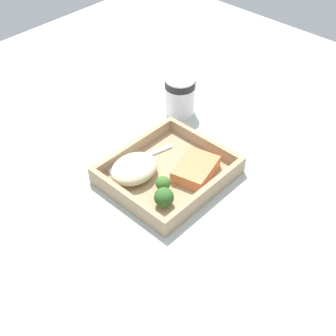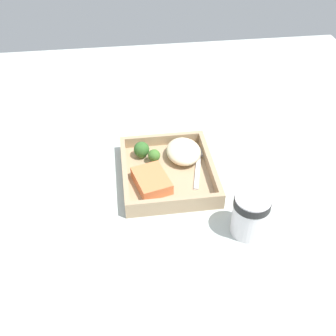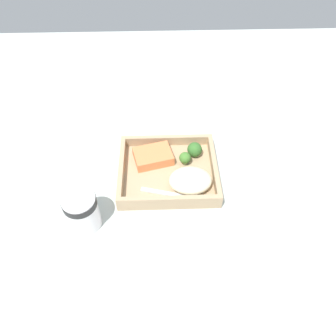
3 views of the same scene
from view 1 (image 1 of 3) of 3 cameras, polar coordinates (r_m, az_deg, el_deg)
ground_plane at (r=100.35cm, az=-0.00°, el=-1.56°), size 160.00×160.00×2.00cm
takeout_tray at (r=99.25cm, az=-0.00°, el=-0.90°), size 24.96×21.82×1.20cm
tray_rim at (r=97.88cm, az=-0.00°, el=-0.04°), size 24.96×21.82×2.83cm
salmon_fillet at (r=97.94cm, az=3.39°, el=-0.15°), size 11.18×9.25×2.69cm
mashed_potatoes at (r=97.22cm, az=-4.15°, el=-0.08°), size 10.59×8.60×3.96cm
broccoli_floret_1 at (r=93.63cm, az=-0.63°, el=-1.91°), size 3.06×3.06×3.67cm
broccoli_floret_2 at (r=90.78cm, az=-0.50°, el=-3.62°), size 3.93×3.93×4.17cm
fork at (r=101.85cm, az=-3.94°, el=0.96°), size 15.71×5.53×0.44cm
paper_cup at (r=115.07cm, az=1.47°, el=9.00°), size 7.44×7.44×9.61cm
receipt_slip at (r=116.70cm, az=-3.93°, el=6.30°), size 9.25×13.76×0.24cm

